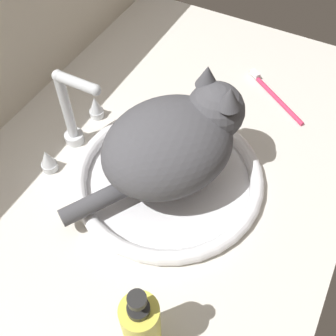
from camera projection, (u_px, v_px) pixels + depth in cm
name	position (u px, v px, depth cm)	size (l,w,h in cm)	color
countertop	(151.00, 189.00, 81.45)	(122.07, 72.01, 3.00)	silver
sink_basin	(168.00, 177.00, 79.97)	(36.97, 36.97, 2.75)	white
faucet	(72.00, 117.00, 81.13)	(19.97, 11.06, 18.62)	silver
cat	(177.00, 141.00, 72.99)	(34.94, 29.69, 18.86)	#4C4C51
soap_pump_bottle	(141.00, 325.00, 57.33)	(5.46, 5.46, 17.32)	#E5DB4C
toothbrush	(275.00, 96.00, 94.87)	(11.98, 16.53, 1.70)	#D83359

